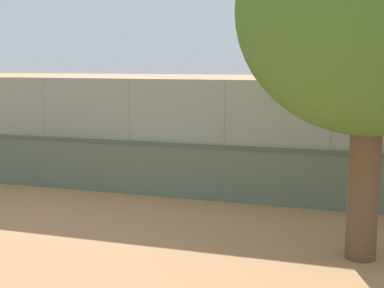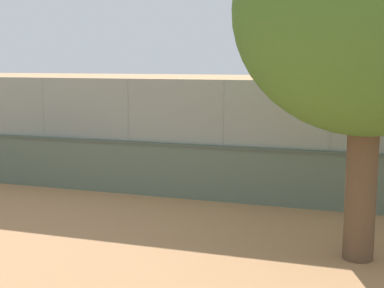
{
  "view_description": "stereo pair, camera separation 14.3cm",
  "coord_description": "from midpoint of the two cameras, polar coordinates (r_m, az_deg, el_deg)",
  "views": [
    {
      "loc": [
        -7.0,
        24.66,
        4.12
      ],
      "look_at": [
        -1.35,
        5.92,
        1.07
      ],
      "focal_mm": 50.29,
      "sensor_mm": 36.0,
      "label": 1
    },
    {
      "loc": [
        -7.14,
        24.62,
        4.12
      ],
      "look_at": [
        -1.35,
        5.92,
        1.07
      ],
      "focal_mm": 50.29,
      "sensor_mm": 36.0,
      "label": 2
    }
  ],
  "objects": [
    {
      "name": "perimeter_wall",
      "position": [
        16.34,
        -1.62,
        -2.75
      ],
      "size": [
        33.98,
        1.02,
        1.66
      ],
      "color": "slate",
      "rests_on": "ground_plane"
    },
    {
      "name": "tree_beyond_parking_far",
      "position": [
        11.42,
        18.67,
        13.32
      ],
      "size": [
        5.42,
        5.42,
        7.66
      ],
      "color": "brown",
      "rests_on": "ground_plane"
    },
    {
      "name": "player_foreground_swinging",
      "position": [
        20.12,
        13.83,
        -0.7
      ],
      "size": [
        0.72,
        1.16,
        1.5
      ],
      "color": "black",
      "rests_on": "ground_plane"
    },
    {
      "name": "sports_ball",
      "position": [
        19.26,
        11.77,
        -3.4
      ],
      "size": [
        0.2,
        0.2,
        0.2
      ],
      "primitive_type": "sphere",
      "color": "orange",
      "rests_on": "ground_plane"
    },
    {
      "name": "fence_panel_on_wall",
      "position": [
        16.08,
        -1.65,
        3.48
      ],
      "size": [
        33.36,
        0.69,
        1.92
      ],
      "color": "gray",
      "rests_on": "perimeter_wall"
    },
    {
      "name": "ground_plane",
      "position": [
        25.96,
        1.16,
        -0.29
      ],
      "size": [
        260.0,
        260.0,
        0.0
      ],
      "primitive_type": "plane",
      "color": "tan"
    },
    {
      "name": "player_baseline_waiting",
      "position": [
        24.82,
        -8.83,
        1.28
      ],
      "size": [
        0.72,
        1.02,
        1.54
      ],
      "color": "black",
      "rests_on": "ground_plane"
    }
  ]
}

